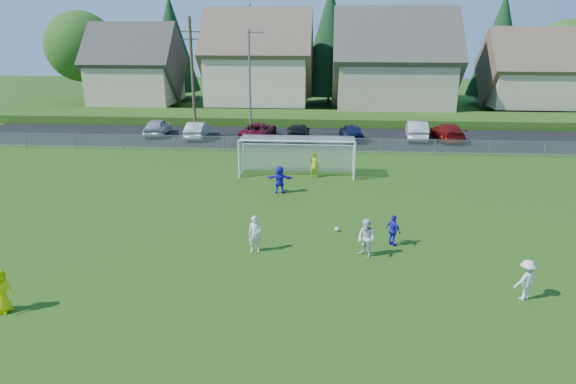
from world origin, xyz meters
name	(u,v)px	position (x,y,z in m)	size (l,w,h in m)	color
ground	(271,298)	(0.00, 0.00, 0.00)	(160.00, 160.00, 0.00)	#193D0C
asphalt_lot	(305,138)	(0.00, 27.50, 0.01)	(60.00, 60.00, 0.00)	black
grass_embankment	(308,118)	(0.00, 35.00, 0.40)	(70.00, 6.00, 0.80)	#1E420F
soccer_ball	(337,229)	(2.45, 6.44, 0.11)	(0.22, 0.22, 0.22)	white
referee	(1,291)	(-9.02, -1.61, 0.79)	(0.78, 0.50, 1.59)	#FFE805
player_white_a	(255,234)	(-1.11, 3.90, 0.81)	(0.59, 0.39, 1.62)	white
player_white_b	(366,238)	(3.61, 3.72, 0.84)	(0.81, 0.63, 1.67)	white
player_white_c	(526,280)	(9.04, 0.61, 0.75)	(0.97, 0.56, 1.51)	white
player_blue_a	(393,231)	(4.89, 4.99, 0.71)	(0.83, 0.35, 1.42)	#2316D0
player_blue_b	(280,179)	(-0.79, 12.07, 0.82)	(1.51, 0.48, 1.63)	#2316D0
goalkeeper	(314,165)	(1.14, 15.50, 0.81)	(0.59, 0.39, 1.63)	#C0D418
car_a	(157,127)	(-13.08, 27.58, 0.73)	(1.73, 4.31, 1.47)	#A8A9B0
car_b	(198,130)	(-9.24, 26.66, 0.71)	(1.50, 4.29, 1.41)	#BCBCBC
car_c	(258,131)	(-3.95, 26.70, 0.72)	(2.39, 5.18, 1.44)	#550919
car_d	(298,132)	(-0.53, 26.45, 0.69)	(1.92, 4.73, 1.37)	black
car_e	(351,132)	(3.96, 26.88, 0.69)	(1.63, 4.05, 1.38)	#11173D
car_f	(417,130)	(9.55, 27.69, 0.78)	(1.65, 4.73, 1.56)	silver
car_g	(448,132)	(12.10, 27.44, 0.71)	(1.99, 4.90, 1.42)	maroon
soccer_goal	(297,150)	(0.00, 16.05, 1.63)	(7.42, 1.90, 2.50)	white
chainlink_fence	(302,145)	(0.00, 22.00, 0.63)	(52.06, 0.06, 1.20)	gray
streetlight	(250,83)	(-4.45, 26.00, 4.84)	(1.38, 0.18, 9.00)	slate
utility_pole	(193,77)	(-9.50, 27.00, 5.15)	(1.60, 0.26, 10.00)	#473321
houses_row	(330,44)	(1.97, 42.46, 7.33)	(53.90, 11.45, 13.27)	tan
tree_row	(322,46)	(1.04, 48.74, 6.91)	(65.98, 12.36, 13.80)	#382616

